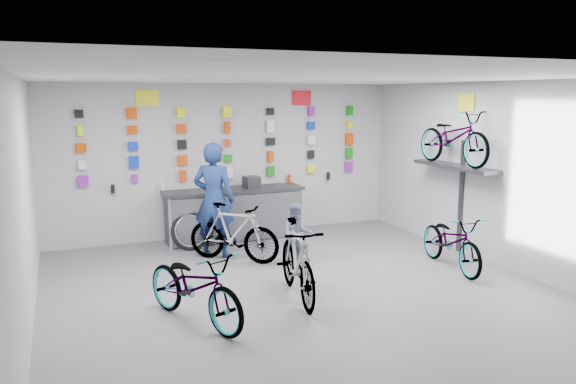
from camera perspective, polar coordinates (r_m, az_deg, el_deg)
name	(u,v)px	position (r m, az deg, el deg)	size (l,w,h in m)	color
floor	(311,300)	(7.86, 2.33, -10.88)	(8.00, 8.00, 0.00)	#525257
ceiling	(312,77)	(7.35, 2.50, 11.55)	(8.00, 8.00, 0.00)	white
wall_back	(227,160)	(11.18, -6.22, 3.22)	(7.00, 7.00, 0.00)	#B0B0B3
wall_front	(558,286)	(4.28, 25.74, -8.57)	(7.00, 7.00, 0.00)	#B0B0B3
wall_left	(22,213)	(6.81, -25.44, -1.96)	(8.00, 8.00, 0.00)	#B0B0B3
wall_right	(515,178)	(9.46, 22.04, 1.35)	(8.00, 8.00, 0.00)	#B0B0B3
counter	(235,215)	(10.91, -5.44, -2.33)	(2.70, 0.66, 1.00)	black
merch_wall	(229,146)	(11.09, -6.02, 4.66)	(5.57, 0.08, 1.55)	purple
wall_bracket	(456,171)	(10.24, 16.66, 2.05)	(0.39, 1.90, 2.00)	#333338
sign_left	(147,98)	(10.77, -14.10, 9.24)	(0.42, 0.02, 0.30)	yellow
sign_right	(302,98)	(11.64, 1.39, 9.55)	(0.42, 0.02, 0.30)	red
sign_side	(466,102)	(10.25, 17.66, 8.66)	(0.02, 0.40, 0.30)	yellow
bike_left	(195,286)	(7.04, -9.44, -9.40)	(0.63, 1.81, 0.95)	gray
bike_center	(297,261)	(7.71, 0.96, -7.06)	(0.51, 1.79, 1.08)	gray
bike_right	(452,241)	(9.44, 16.30, -4.81)	(0.60, 1.73, 0.91)	gray
bike_service	(233,233)	(9.49, -5.56, -4.12)	(0.47, 1.65, 0.99)	gray
bike_wall	(454,138)	(10.13, 16.48, 5.33)	(0.63, 1.80, 0.95)	gray
clerk	(214,200)	(9.73, -7.53, -0.79)	(0.73, 0.48, 2.00)	navy
customer	(297,234)	(9.21, 0.90, -4.34)	(0.51, 0.40, 1.05)	slate
spare_wheel	(191,231)	(10.36, -9.84, -3.92)	(0.74, 0.36, 0.70)	black
register	(252,182)	(10.92, -3.72, 1.03)	(0.28, 0.30, 0.22)	black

